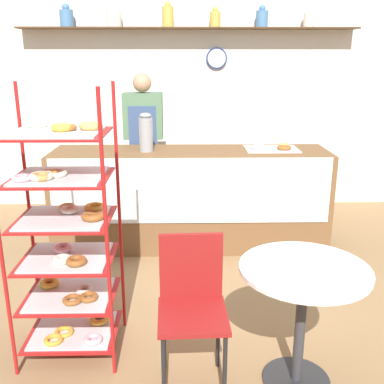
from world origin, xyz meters
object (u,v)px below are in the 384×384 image
at_px(pastry_rack, 66,236).
at_px(cafe_chair, 192,296).
at_px(donut_tray_counter, 271,148).
at_px(coffee_carafe, 146,133).
at_px(person_worker, 144,147).
at_px(cafe_table, 302,297).

xyz_separation_m(pastry_rack, cafe_chair, (0.75, -0.28, -0.26)).
distance_m(cafe_chair, donut_tray_counter, 2.20).
relative_size(cafe_chair, coffee_carafe, 2.39).
bearing_deg(cafe_chair, donut_tray_counter, 66.04).
bearing_deg(pastry_rack, person_worker, 82.44).
distance_m(person_worker, coffee_carafe, 0.54).
bearing_deg(pastry_rack, coffee_carafe, 78.10).
relative_size(pastry_rack, cafe_chair, 1.93).
xyz_separation_m(cafe_chair, donut_tray_counter, (0.80, 2.00, 0.44)).
distance_m(cafe_table, coffee_carafe, 2.32).
bearing_deg(person_worker, cafe_table, -66.91).
height_order(person_worker, cafe_table, person_worker).
bearing_deg(cafe_table, person_worker, 113.09).
distance_m(coffee_carafe, donut_tray_counter, 1.21).
distance_m(pastry_rack, donut_tray_counter, 2.33).
bearing_deg(coffee_carafe, pastry_rack, -101.90).
height_order(cafe_chair, coffee_carafe, coffee_carafe).
height_order(pastry_rack, cafe_table, pastry_rack).
xyz_separation_m(cafe_chair, coffee_carafe, (-0.39, 1.95, 0.60)).
bearing_deg(cafe_chair, cafe_table, -7.98).
bearing_deg(cafe_table, donut_tray_counter, 84.53).
relative_size(pastry_rack, donut_tray_counter, 3.32).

